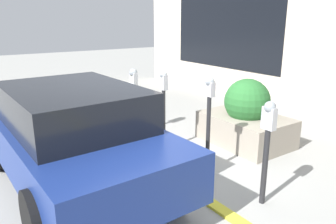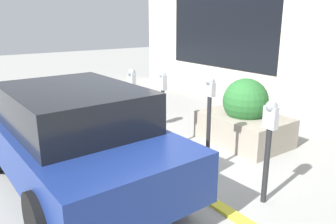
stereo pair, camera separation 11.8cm
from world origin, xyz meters
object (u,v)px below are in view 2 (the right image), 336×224
(parking_meter_second, at_px, (209,108))
(planter_box, at_px, (244,118))
(parking_meter_nearest, at_px, (269,135))
(parking_meter_fourth, at_px, (132,88))
(parked_car_front, at_px, (73,135))
(parking_meter_middle, at_px, (163,98))

(parking_meter_second, distance_m, planter_box, 1.62)
(parking_meter_nearest, relative_size, parking_meter_fourth, 1.01)
(parking_meter_nearest, relative_size, planter_box, 0.85)
(parking_meter_second, relative_size, parking_meter_fourth, 1.10)
(parking_meter_second, height_order, parked_car_front, parking_meter_second)
(parking_meter_second, distance_m, parking_meter_fourth, 2.25)
(parking_meter_second, distance_m, parked_car_front, 2.03)
(parking_meter_second, relative_size, parking_meter_middle, 1.04)
(parking_meter_nearest, height_order, parking_meter_middle, parking_meter_middle)
(parking_meter_nearest, height_order, parking_meter_fourth, parking_meter_nearest)
(parking_meter_fourth, distance_m, planter_box, 2.33)
(parking_meter_nearest, bearing_deg, parking_meter_fourth, 0.76)
(parking_meter_second, height_order, parking_meter_fourth, parking_meter_second)
(planter_box, xyz_separation_m, parked_car_front, (0.20, 3.31, 0.30))
(parking_meter_middle, xyz_separation_m, parking_meter_fourth, (1.10, 0.00, -0.01))
(parking_meter_middle, bearing_deg, parking_meter_second, -177.20)
(parking_meter_second, distance_m, parking_meter_middle, 1.15)
(parked_car_front, bearing_deg, parking_meter_fourth, -52.11)
(parking_meter_middle, xyz_separation_m, planter_box, (-0.63, -1.49, -0.49))
(parking_meter_fourth, relative_size, planter_box, 0.84)
(parking_meter_nearest, xyz_separation_m, parking_meter_second, (1.12, -0.01, 0.10))
(parking_meter_fourth, bearing_deg, parking_meter_second, -178.52)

